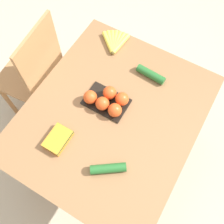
{
  "coord_description": "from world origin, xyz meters",
  "views": [
    {
      "loc": [
        -0.55,
        -0.32,
        2.12
      ],
      "look_at": [
        0.0,
        0.0,
        0.78
      ],
      "focal_mm": 42.0,
      "sensor_mm": 36.0,
      "label": 1
    }
  ],
  "objects_px": {
    "chair": "(35,74)",
    "carrot_bag": "(58,139)",
    "cucumber_near": "(151,74)",
    "cucumber_far": "(108,168)",
    "banana_bunch": "(115,43)",
    "tomato_pack": "(108,101)"
  },
  "relations": [
    {
      "from": "carrot_bag",
      "to": "cucumber_near",
      "type": "bearing_deg",
      "value": -21.54
    },
    {
      "from": "banana_bunch",
      "to": "carrot_bag",
      "type": "bearing_deg",
      "value": -174.59
    },
    {
      "from": "chair",
      "to": "cucumber_near",
      "type": "bearing_deg",
      "value": 102.24
    },
    {
      "from": "chair",
      "to": "tomato_pack",
      "type": "bearing_deg",
      "value": 80.19
    },
    {
      "from": "banana_bunch",
      "to": "tomato_pack",
      "type": "relative_size",
      "value": 0.74
    },
    {
      "from": "cucumber_near",
      "to": "cucumber_far",
      "type": "distance_m",
      "value": 0.63
    },
    {
      "from": "chair",
      "to": "carrot_bag",
      "type": "bearing_deg",
      "value": 49.11
    },
    {
      "from": "chair",
      "to": "carrot_bag",
      "type": "relative_size",
      "value": 6.47
    },
    {
      "from": "tomato_pack",
      "to": "cucumber_far",
      "type": "xyz_separation_m",
      "value": [
        -0.33,
        -0.2,
        -0.02
      ]
    },
    {
      "from": "tomato_pack",
      "to": "carrot_bag",
      "type": "height_order",
      "value": "tomato_pack"
    },
    {
      "from": "tomato_pack",
      "to": "carrot_bag",
      "type": "bearing_deg",
      "value": 160.32
    },
    {
      "from": "banana_bunch",
      "to": "tomato_pack",
      "type": "distance_m",
      "value": 0.45
    },
    {
      "from": "chair",
      "to": "tomato_pack",
      "type": "distance_m",
      "value": 0.71
    },
    {
      "from": "chair",
      "to": "banana_bunch",
      "type": "relative_size",
      "value": 5.26
    },
    {
      "from": "tomato_pack",
      "to": "carrot_bag",
      "type": "distance_m",
      "value": 0.35
    },
    {
      "from": "carrot_bag",
      "to": "cucumber_near",
      "type": "relative_size",
      "value": 0.82
    },
    {
      "from": "carrot_bag",
      "to": "cucumber_far",
      "type": "relative_size",
      "value": 0.86
    },
    {
      "from": "banana_bunch",
      "to": "cucumber_far",
      "type": "relative_size",
      "value": 1.06
    },
    {
      "from": "chair",
      "to": "cucumber_far",
      "type": "relative_size",
      "value": 5.56
    },
    {
      "from": "banana_bunch",
      "to": "cucumber_near",
      "type": "xyz_separation_m",
      "value": [
        -0.11,
        -0.32,
        0.01
      ]
    },
    {
      "from": "cucumber_near",
      "to": "cucumber_far",
      "type": "relative_size",
      "value": 1.05
    },
    {
      "from": "tomato_pack",
      "to": "cucumber_far",
      "type": "relative_size",
      "value": 1.42
    }
  ]
}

